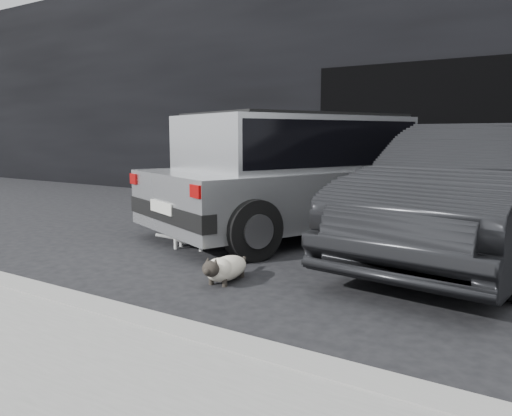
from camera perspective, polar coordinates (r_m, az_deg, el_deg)
The scene contains 8 objects.
ground at distance 6.05m, azimuth -0.33°, elevation -4.58°, with size 80.00×80.00×0.00m, color black.
building_facade at distance 11.23m, azimuth 21.70°, elevation 13.67°, with size 34.00×4.00×5.00m, color black.
garage_opening at distance 9.21m, azimuth 18.88°, elevation 7.60°, with size 4.00×0.10×2.60m, color black.
curb at distance 3.48m, azimuth -10.05°, elevation -13.74°, with size 18.00×0.25×0.12m, color gray.
silver_hatchback at distance 6.97m, azimuth 5.19°, elevation 4.53°, with size 3.56×4.85×1.63m.
second_car at distance 5.96m, azimuth 23.83°, elevation 1.71°, with size 1.57×4.50×1.48m, color black.
cat_siamese at distance 4.66m, azimuth -3.66°, elevation -6.92°, with size 0.34×0.84×0.29m.
cat_white at distance 6.00m, azimuth -7.15°, elevation -2.91°, with size 0.81×0.40×0.39m.
Camera 1 is at (3.20, -4.95, 1.37)m, focal length 35.00 mm.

